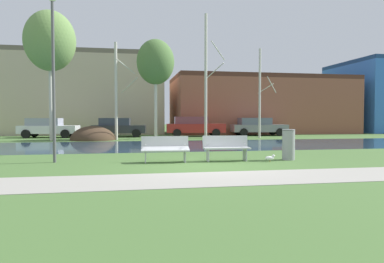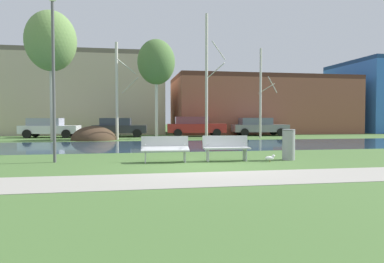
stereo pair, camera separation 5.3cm
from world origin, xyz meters
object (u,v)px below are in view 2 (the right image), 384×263
(parked_sedan_second_dark, at_px, (119,127))
(bench_left, at_px, (165,148))
(seagull, at_px, (270,158))
(streetlamp, at_px, (53,50))
(parked_hatch_third_red, at_px, (195,126))
(bench_right, at_px, (226,147))
(parked_van_nearest_white, at_px, (49,127))
(trash_bin, at_px, (289,144))
(parked_wagon_fourth_grey, at_px, (258,126))

(parked_sedan_second_dark, bearing_deg, bench_left, -83.03)
(seagull, distance_m, streetlamp, 8.12)
(parked_hatch_third_red, bearing_deg, seagull, -91.66)
(bench_right, relative_size, streetlamp, 0.29)
(streetlamp, height_order, parked_van_nearest_white, streetlamp)
(bench_right, bearing_deg, parked_sedan_second_dark, 104.12)
(parked_sedan_second_dark, bearing_deg, parked_hatch_third_red, -3.40)
(bench_left, distance_m, parked_sedan_second_dark, 16.56)
(trash_bin, xyz_separation_m, parked_hatch_third_red, (-0.38, 16.18, 0.27))
(trash_bin, xyz_separation_m, streetlamp, (-8.05, 0.70, 3.18))
(parked_van_nearest_white, bearing_deg, bench_right, -60.35)
(bench_left, bearing_deg, parked_wagon_fourth_grey, 59.92)
(bench_right, relative_size, parked_sedan_second_dark, 0.38)
(streetlamp, height_order, parked_hatch_third_red, streetlamp)
(trash_bin, xyz_separation_m, parked_wagon_fourth_grey, (5.11, 16.50, 0.23))
(bench_left, relative_size, seagull, 4.19)
(streetlamp, bearing_deg, trash_bin, -4.98)
(parked_hatch_third_red, bearing_deg, streetlamp, -116.36)
(bench_right, xyz_separation_m, parked_hatch_third_red, (1.89, 16.08, 0.36))
(streetlamp, xyz_separation_m, parked_hatch_third_red, (7.67, 15.47, -2.91))
(trash_bin, height_order, parked_hatch_third_red, parked_hatch_third_red)
(streetlamp, distance_m, parked_van_nearest_white, 16.47)
(parked_sedan_second_dark, distance_m, parked_wagon_fourth_grey, 11.51)
(bench_left, distance_m, bench_right, 2.13)
(streetlamp, xyz_separation_m, parked_wagon_fourth_grey, (13.16, 15.80, -2.95))
(seagull, xyz_separation_m, parked_van_nearest_white, (-10.75, 16.91, 0.65))
(trash_bin, bearing_deg, bench_right, 177.61)
(bench_right, distance_m, streetlamp, 6.67)
(seagull, bearing_deg, parked_van_nearest_white, 122.45)
(parked_sedan_second_dark, height_order, parked_wagon_fourth_grey, parked_wagon_fourth_grey)
(bench_right, relative_size, trash_bin, 1.50)
(bench_left, distance_m, parked_van_nearest_white, 17.93)
(streetlamp, bearing_deg, parked_hatch_third_red, 63.64)
(parked_wagon_fourth_grey, bearing_deg, bench_left, -120.08)
(bench_left, height_order, seagull, bench_left)
(trash_bin, distance_m, parked_hatch_third_red, 16.18)
(seagull, relative_size, parked_van_nearest_white, 0.09)
(parked_sedan_second_dark, height_order, parked_hatch_third_red, parked_hatch_third_red)
(parked_van_nearest_white, xyz_separation_m, parked_hatch_third_red, (11.23, -0.33, 0.05))
(bench_left, bearing_deg, parked_hatch_third_red, 75.99)
(parked_sedan_second_dark, relative_size, parked_wagon_fourth_grey, 0.90)
(bench_right, height_order, parked_hatch_third_red, parked_hatch_third_red)
(trash_bin, bearing_deg, bench_left, 178.76)
(trash_bin, xyz_separation_m, seagull, (-0.86, -0.40, -0.43))
(seagull, distance_m, parked_van_nearest_white, 20.05)
(trash_bin, relative_size, parked_wagon_fourth_grey, 0.23)
(trash_bin, relative_size, streetlamp, 0.19)
(trash_bin, height_order, parked_sedan_second_dark, parked_sedan_second_dark)
(streetlamp, height_order, parked_sedan_second_dark, streetlamp)
(bench_left, xyz_separation_m, seagull, (3.53, -0.50, -0.34))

